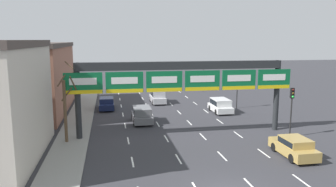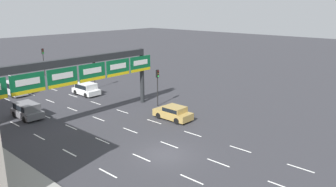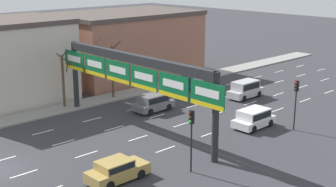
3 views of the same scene
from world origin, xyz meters
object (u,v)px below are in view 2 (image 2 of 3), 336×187
at_px(suv_grey, 27,110).
at_px(traffic_light_mid_block, 158,80).
at_px(sign_gantry, 76,71).
at_px(suv_silver, 14,88).
at_px(traffic_light_far_end, 43,56).
at_px(suv_white, 86,88).
at_px(traffic_light_near_gantry, 94,67).
at_px(car_gold, 173,112).

bearing_deg(suv_grey, traffic_light_mid_block, -31.16).
distance_m(sign_gantry, suv_grey, 7.32).
distance_m(suv_grey, traffic_light_mid_block, 14.54).
bearing_deg(suv_silver, traffic_light_far_end, 44.25).
height_order(suv_grey, suv_silver, suv_silver).
bearing_deg(sign_gantry, suv_silver, 89.98).
bearing_deg(traffic_light_far_end, suv_grey, -122.54).
distance_m(suv_white, suv_silver, 9.59).
bearing_deg(suv_grey, traffic_light_near_gantry, 22.32).
xyz_separation_m(suv_silver, traffic_light_near_gantry, (9.23, -5.21, 2.11)).
bearing_deg(suv_grey, car_gold, -50.23).
bearing_deg(sign_gantry, traffic_light_near_gantry, 47.45).
bearing_deg(traffic_light_far_end, traffic_light_near_gantry, -89.04).
xyz_separation_m(suv_grey, suv_white, (9.59, 3.18, -0.01)).
height_order(car_gold, traffic_light_near_gantry, traffic_light_near_gantry).
bearing_deg(traffic_light_far_end, traffic_light_mid_block, -89.73).
bearing_deg(traffic_light_near_gantry, suv_silver, 150.57).
height_order(suv_silver, traffic_light_near_gantry, traffic_light_near_gantry).
distance_m(suv_white, traffic_light_far_end, 16.27).
distance_m(sign_gantry, suv_silver, 15.85).
relative_size(suv_white, suv_silver, 0.92).
bearing_deg(traffic_light_near_gantry, traffic_light_far_end, 90.96).
height_order(sign_gantry, suv_grey, sign_gantry).
distance_m(sign_gantry, traffic_light_far_end, 25.75).
distance_m(sign_gantry, traffic_light_near_gantry, 13.83).
xyz_separation_m(suv_white, traffic_light_near_gantry, (2.81, 1.91, 2.22)).
distance_m(suv_silver, traffic_light_far_end, 12.77).
relative_size(traffic_light_near_gantry, traffic_light_mid_block, 0.99).
xyz_separation_m(suv_grey, car_gold, (9.93, -11.93, -0.13)).
distance_m(traffic_light_near_gantry, traffic_light_far_end, 13.98).
bearing_deg(suv_silver, traffic_light_near_gantry, -29.43).
distance_m(suv_grey, traffic_light_near_gantry, 13.59).
height_order(sign_gantry, traffic_light_mid_block, sign_gantry).
relative_size(suv_grey, suv_silver, 0.92).
bearing_deg(traffic_light_mid_block, suv_grey, 148.84).
relative_size(car_gold, traffic_light_near_gantry, 0.96).
bearing_deg(car_gold, traffic_light_far_end, 85.88).
bearing_deg(traffic_light_far_end, suv_white, -99.19).
xyz_separation_m(sign_gantry, suv_silver, (0.01, 15.28, -4.25)).
height_order(suv_grey, suv_white, suv_grey).
relative_size(sign_gantry, traffic_light_mid_block, 4.61).
bearing_deg(suv_grey, traffic_light_far_end, 57.46).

